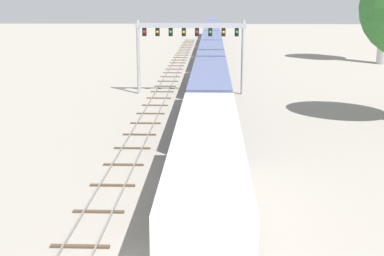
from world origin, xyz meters
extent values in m
cube|color=slate|center=(1.28, 60.00, 0.08)|extent=(0.07, 200.00, 0.16)
cube|color=slate|center=(2.72, 60.00, 0.08)|extent=(0.07, 200.00, 0.16)
cube|color=#473828|center=(2.00, 2.00, 0.05)|extent=(2.60, 0.24, 0.10)
cube|color=#473828|center=(2.00, 6.00, 0.05)|extent=(2.60, 0.24, 0.10)
cube|color=#473828|center=(2.00, 10.00, 0.05)|extent=(2.60, 0.24, 0.10)
cube|color=#473828|center=(2.00, 14.00, 0.05)|extent=(2.60, 0.24, 0.10)
cube|color=#473828|center=(2.00, 18.00, 0.05)|extent=(2.60, 0.24, 0.10)
cube|color=#473828|center=(2.00, 22.00, 0.05)|extent=(2.60, 0.24, 0.10)
cube|color=#473828|center=(2.00, 26.00, 0.05)|extent=(2.60, 0.24, 0.10)
cube|color=#473828|center=(2.00, 30.00, 0.05)|extent=(2.60, 0.24, 0.10)
cube|color=#473828|center=(2.00, 34.00, 0.05)|extent=(2.60, 0.24, 0.10)
cube|color=#473828|center=(2.00, 38.00, 0.05)|extent=(2.60, 0.24, 0.10)
cube|color=#473828|center=(2.00, 42.00, 0.05)|extent=(2.60, 0.24, 0.10)
cube|color=#473828|center=(2.00, 46.00, 0.05)|extent=(2.60, 0.24, 0.10)
cube|color=#473828|center=(2.00, 50.00, 0.05)|extent=(2.60, 0.24, 0.10)
cube|color=#473828|center=(2.00, 54.00, 0.05)|extent=(2.60, 0.24, 0.10)
cube|color=#473828|center=(2.00, 58.00, 0.05)|extent=(2.60, 0.24, 0.10)
cube|color=#473828|center=(2.00, 62.00, 0.05)|extent=(2.60, 0.24, 0.10)
cube|color=#473828|center=(2.00, 66.00, 0.05)|extent=(2.60, 0.24, 0.10)
cube|color=#473828|center=(2.00, 70.00, 0.05)|extent=(2.60, 0.24, 0.10)
cube|color=#473828|center=(2.00, 74.00, 0.05)|extent=(2.60, 0.24, 0.10)
cube|color=#473828|center=(2.00, 78.00, 0.05)|extent=(2.60, 0.24, 0.10)
cube|color=#473828|center=(2.00, 82.00, 0.05)|extent=(2.60, 0.24, 0.10)
cube|color=#473828|center=(2.00, 86.00, 0.05)|extent=(2.60, 0.24, 0.10)
cube|color=#473828|center=(2.00, 90.00, 0.05)|extent=(2.60, 0.24, 0.10)
cube|color=#473828|center=(2.00, 94.00, 0.05)|extent=(2.60, 0.24, 0.10)
cube|color=#473828|center=(2.00, 98.00, 0.05)|extent=(2.60, 0.24, 0.10)
cube|color=#473828|center=(2.00, 102.00, 0.05)|extent=(2.60, 0.24, 0.10)
cube|color=#473828|center=(2.00, 106.00, 0.05)|extent=(2.60, 0.24, 0.10)
cube|color=#473828|center=(2.00, 110.00, 0.05)|extent=(2.60, 0.24, 0.10)
cube|color=#473828|center=(2.00, 114.00, 0.05)|extent=(2.60, 0.24, 0.10)
cube|color=#473828|center=(2.00, 118.00, 0.05)|extent=(2.60, 0.24, 0.10)
cube|color=#473828|center=(2.00, 122.00, 0.05)|extent=(2.60, 0.24, 0.10)
cube|color=#473828|center=(2.00, 126.00, 0.05)|extent=(2.60, 0.24, 0.10)
cube|color=#473828|center=(2.00, 130.00, 0.05)|extent=(2.60, 0.24, 0.10)
cube|color=#473828|center=(2.00, 134.00, 0.05)|extent=(2.60, 0.24, 0.10)
cube|color=#473828|center=(2.00, 138.00, 0.05)|extent=(2.60, 0.24, 0.10)
cube|color=#473828|center=(2.00, 142.00, 0.05)|extent=(2.60, 0.24, 0.10)
cube|color=#473828|center=(2.00, 146.00, 0.05)|extent=(2.60, 0.24, 0.10)
cube|color=#473828|center=(2.00, 150.00, 0.05)|extent=(2.60, 0.24, 0.10)
cube|color=#473828|center=(2.00, 154.00, 0.05)|extent=(2.60, 0.24, 0.10)
cube|color=#473828|center=(2.00, 158.00, 0.05)|extent=(2.60, 0.24, 0.10)
cube|color=slate|center=(-4.22, 40.00, 0.08)|extent=(0.07, 160.00, 0.16)
cube|color=slate|center=(-2.78, 40.00, 0.08)|extent=(0.07, 160.00, 0.16)
cube|color=#473828|center=(-3.50, 2.00, 0.05)|extent=(2.60, 0.24, 0.10)
cube|color=#473828|center=(-3.50, 6.00, 0.05)|extent=(2.60, 0.24, 0.10)
cube|color=#473828|center=(-3.50, 10.00, 0.05)|extent=(2.60, 0.24, 0.10)
cube|color=#473828|center=(-3.50, 14.00, 0.05)|extent=(2.60, 0.24, 0.10)
cube|color=#473828|center=(-3.50, 18.00, 0.05)|extent=(2.60, 0.24, 0.10)
cube|color=#473828|center=(-3.50, 22.00, 0.05)|extent=(2.60, 0.24, 0.10)
cube|color=#473828|center=(-3.50, 26.00, 0.05)|extent=(2.60, 0.24, 0.10)
cube|color=#473828|center=(-3.50, 30.00, 0.05)|extent=(2.60, 0.24, 0.10)
cube|color=#473828|center=(-3.50, 34.00, 0.05)|extent=(2.60, 0.24, 0.10)
cube|color=#473828|center=(-3.50, 38.00, 0.05)|extent=(2.60, 0.24, 0.10)
cube|color=#473828|center=(-3.50, 42.00, 0.05)|extent=(2.60, 0.24, 0.10)
cube|color=#473828|center=(-3.50, 46.00, 0.05)|extent=(2.60, 0.24, 0.10)
cube|color=#473828|center=(-3.50, 50.00, 0.05)|extent=(2.60, 0.24, 0.10)
cube|color=#473828|center=(-3.50, 54.00, 0.05)|extent=(2.60, 0.24, 0.10)
cube|color=#473828|center=(-3.50, 58.00, 0.05)|extent=(2.60, 0.24, 0.10)
cube|color=#473828|center=(-3.50, 62.00, 0.05)|extent=(2.60, 0.24, 0.10)
cube|color=#473828|center=(-3.50, 66.00, 0.05)|extent=(2.60, 0.24, 0.10)
cube|color=#473828|center=(-3.50, 70.00, 0.05)|extent=(2.60, 0.24, 0.10)
cube|color=#473828|center=(-3.50, 74.00, 0.05)|extent=(2.60, 0.24, 0.10)
cube|color=#473828|center=(-3.50, 78.00, 0.05)|extent=(2.60, 0.24, 0.10)
cube|color=#473828|center=(-3.50, 82.00, 0.05)|extent=(2.60, 0.24, 0.10)
cube|color=#473828|center=(-3.50, 86.00, 0.05)|extent=(2.60, 0.24, 0.10)
cube|color=#473828|center=(-3.50, 90.00, 0.05)|extent=(2.60, 0.24, 0.10)
cube|color=#473828|center=(-3.50, 94.00, 0.05)|extent=(2.60, 0.24, 0.10)
cube|color=#473828|center=(-3.50, 98.00, 0.05)|extent=(2.60, 0.24, 0.10)
cube|color=#473828|center=(-3.50, 102.00, 0.05)|extent=(2.60, 0.24, 0.10)
cube|color=#473828|center=(-3.50, 106.00, 0.05)|extent=(2.60, 0.24, 0.10)
cube|color=#473828|center=(-3.50, 110.00, 0.05)|extent=(2.60, 0.24, 0.10)
cube|color=#473828|center=(-3.50, 114.00, 0.05)|extent=(2.60, 0.24, 0.10)
cube|color=#473828|center=(-3.50, 118.00, 0.05)|extent=(2.60, 0.24, 0.10)
cube|color=silver|center=(2.00, 3.97, 2.90)|extent=(3.00, 19.94, 3.80)
cube|color=black|center=(2.00, -4.80, 4.04)|extent=(3.04, 1.80, 1.10)
cube|color=black|center=(2.00, 3.97, 0.50)|extent=(2.52, 17.95, 1.00)
cube|color=#4C5684|center=(2.00, 24.91, 2.90)|extent=(3.00, 19.94, 3.80)
cube|color=black|center=(2.00, 24.91, 3.30)|extent=(3.04, 18.35, 0.90)
cube|color=black|center=(2.00, 24.91, 0.50)|extent=(2.52, 17.95, 1.00)
cube|color=#4C5684|center=(2.00, 45.86, 2.90)|extent=(3.00, 19.94, 3.80)
cube|color=black|center=(2.00, 45.86, 3.30)|extent=(3.04, 18.35, 0.90)
cube|color=black|center=(2.00, 45.86, 0.50)|extent=(2.52, 17.95, 1.00)
cube|color=#4C5684|center=(2.00, 66.80, 2.90)|extent=(3.00, 19.94, 3.80)
cube|color=black|center=(2.00, 66.80, 3.30)|extent=(3.04, 18.35, 0.90)
cube|color=black|center=(2.00, 66.80, 0.50)|extent=(2.52, 17.95, 1.00)
cube|color=#4C5684|center=(2.00, 87.74, 2.90)|extent=(3.00, 19.94, 3.80)
cube|color=black|center=(2.00, 87.74, 3.30)|extent=(3.04, 18.35, 0.90)
cube|color=black|center=(2.00, 87.74, 0.50)|extent=(2.52, 17.95, 1.00)
cube|color=#4C5684|center=(2.00, 108.69, 2.90)|extent=(3.00, 19.94, 3.80)
cube|color=black|center=(2.00, 108.69, 3.30)|extent=(3.04, 18.35, 0.90)
cube|color=black|center=(2.00, 108.69, 0.50)|extent=(2.52, 17.95, 1.00)
cube|color=#4C5684|center=(2.00, 129.63, 2.90)|extent=(3.00, 19.94, 3.80)
cube|color=black|center=(2.00, 129.63, 3.30)|extent=(3.04, 18.35, 0.90)
cube|color=black|center=(2.00, 129.63, 0.50)|extent=(2.52, 17.95, 1.00)
cylinder|color=#999BA0|center=(-6.00, 40.97, 4.06)|extent=(0.36, 0.36, 8.12)
cylinder|color=#999BA0|center=(5.50, 40.97, 4.06)|extent=(0.36, 0.36, 8.12)
cube|color=#999BA0|center=(-0.25, 40.97, 7.52)|extent=(12.10, 0.36, 0.50)
cube|color=black|center=(-5.28, 41.02, 6.82)|extent=(0.44, 0.32, 0.90)
sphere|color=red|center=(-5.28, 40.83, 6.82)|extent=(0.28, 0.28, 0.28)
cube|color=black|center=(-3.84, 41.02, 6.82)|extent=(0.44, 0.32, 0.90)
sphere|color=yellow|center=(-3.84, 40.83, 6.82)|extent=(0.28, 0.28, 0.28)
cube|color=black|center=(-2.41, 41.02, 6.82)|extent=(0.44, 0.32, 0.90)
sphere|color=green|center=(-2.41, 40.83, 6.82)|extent=(0.28, 0.28, 0.28)
cube|color=black|center=(-0.97, 41.02, 6.82)|extent=(0.44, 0.32, 0.90)
sphere|color=yellow|center=(-0.97, 40.83, 6.82)|extent=(0.28, 0.28, 0.28)
cube|color=black|center=(0.47, 41.02, 6.82)|extent=(0.44, 0.32, 0.90)
sphere|color=red|center=(0.47, 40.83, 6.82)|extent=(0.28, 0.28, 0.28)
cube|color=black|center=(1.91, 41.02, 6.82)|extent=(0.44, 0.32, 0.90)
sphere|color=green|center=(1.91, 40.83, 6.82)|extent=(0.28, 0.28, 0.28)
cube|color=black|center=(3.34, 41.02, 6.82)|extent=(0.44, 0.32, 0.90)
sphere|color=yellow|center=(3.34, 40.83, 6.82)|extent=(0.28, 0.28, 0.28)
cube|color=black|center=(4.78, 41.02, 6.82)|extent=(0.44, 0.32, 0.90)
sphere|color=green|center=(4.78, 40.83, 6.82)|extent=(0.28, 0.28, 0.28)
camera|label=1|loc=(2.19, -20.07, 10.65)|focal=51.98mm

